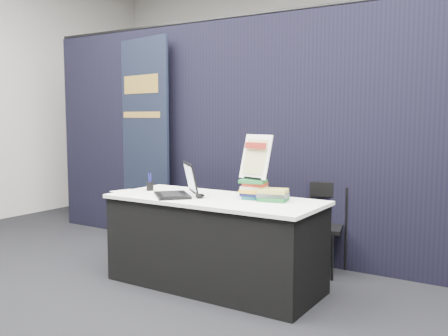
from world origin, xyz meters
TOP-DOWN VIEW (x-y plane):
  - floor at (0.00, 0.00)m, footprint 8.00×8.00m
  - wall_back at (0.00, 4.00)m, footprint 8.00×0.02m
  - drape_partition at (0.00, 1.60)m, footprint 6.00×0.08m
  - display_table at (0.00, 0.55)m, footprint 1.80×0.75m
  - laptop at (-0.33, 0.46)m, footprint 0.45×0.51m
  - mouse at (-0.09, 0.48)m, footprint 0.09×0.12m
  - brochure_left at (-0.80, 0.39)m, footprint 0.34×0.28m
  - brochure_mid at (-0.68, 0.50)m, footprint 0.30×0.23m
  - brochure_right at (-0.53, 0.48)m, footprint 0.34×0.29m
  - pen_cup at (-0.69, 0.55)m, footprint 0.07×0.07m
  - book_stack_tall at (0.31, 0.66)m, footprint 0.22×0.19m
  - book_stack_short at (0.48, 0.67)m, footprint 0.26×0.22m
  - info_sign at (0.31, 0.69)m, footprint 0.29×0.16m
  - pullup_banner at (-1.62, 1.50)m, footprint 0.97×0.29m
  - stacking_chair at (0.61, 1.43)m, footprint 0.44×0.45m

SIDE VIEW (x-z plane):
  - floor at x=0.00m, z-range 0.00..0.00m
  - display_table at x=0.00m, z-range 0.00..0.75m
  - stacking_chair at x=0.61m, z-range 0.05..0.85m
  - brochure_mid at x=-0.68m, z-range 0.75..0.75m
  - brochure_right at x=-0.53m, z-range 0.75..0.75m
  - brochure_left at x=-0.80m, z-range 0.75..0.75m
  - mouse at x=-0.09m, z-range 0.75..0.78m
  - pen_cup at x=-0.69m, z-range 0.75..0.83m
  - book_stack_short at x=0.48m, z-range 0.75..0.85m
  - laptop at x=-0.33m, z-range 0.67..0.96m
  - book_stack_tall at x=0.31m, z-range 0.75..0.91m
  - pullup_banner at x=-1.62m, z-range -0.13..2.16m
  - info_sign at x=0.31m, z-range 0.90..1.27m
  - drape_partition at x=0.00m, z-range 0.00..2.40m
  - wall_back at x=0.00m, z-range 0.00..3.50m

